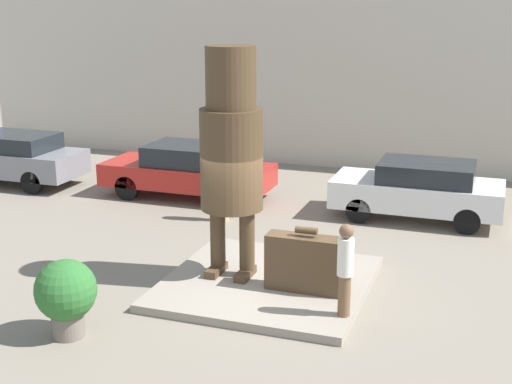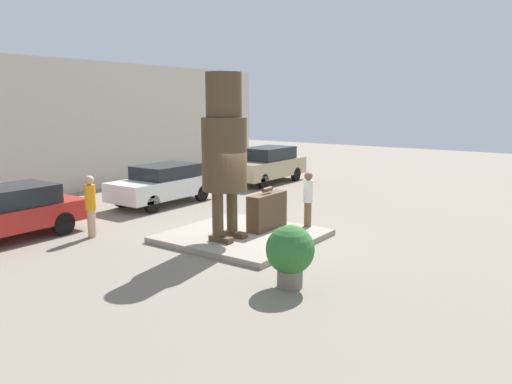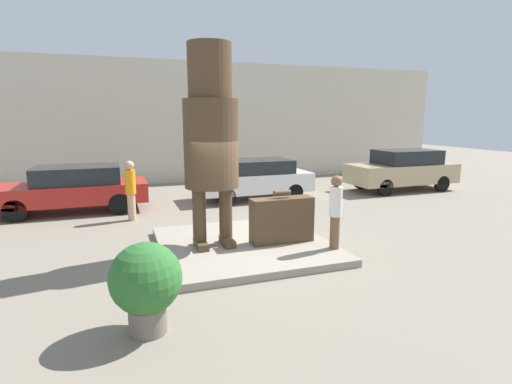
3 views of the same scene
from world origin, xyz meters
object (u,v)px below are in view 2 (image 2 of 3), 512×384
object	(u,v)px
parked_car_white	(163,183)
statue_figure	(224,144)
tourist	(308,197)
planter_pot	(290,252)
giant_suitcase	(267,211)
worker_hivis	(91,204)
parked_car_tan	(266,164)
parked_car_red	(0,213)

from	to	relation	value
parked_car_white	statue_figure	bearing A→B (deg)	61.31
tourist	planter_pot	size ratio (longest dim) A/B	1.23
giant_suitcase	worker_hivis	world-z (taller)	worker_hivis
tourist	statue_figure	bearing A→B (deg)	155.23
parked_car_white	worker_hivis	xyz separation A→B (m)	(-4.48, -1.73, 0.19)
parked_car_tan	planter_pot	world-z (taller)	parked_car_tan
giant_suitcase	worker_hivis	xyz separation A→B (m)	(-3.14, 3.85, 0.28)
parked_car_red	worker_hivis	distance (m)	2.40
giant_suitcase	parked_car_white	xyz separation A→B (m)	(1.34, 5.58, 0.09)
tourist	parked_car_tan	world-z (taller)	tourist
statue_figure	tourist	bearing A→B (deg)	-24.77
parked_car_tan	worker_hivis	size ratio (longest dim) A/B	2.54
tourist	worker_hivis	xyz separation A→B (m)	(-4.05, 4.68, -0.08)
parked_car_red	parked_car_tan	bearing A→B (deg)	178.64
tourist	planter_pot	bearing A→B (deg)	-155.00
statue_figure	parked_car_tan	xyz separation A→B (m)	(9.23, 4.94, -1.83)
statue_figure	worker_hivis	distance (m)	4.26
statue_figure	planter_pot	bearing A→B (deg)	-118.81
giant_suitcase	parked_car_tan	world-z (taller)	parked_car_tan
giant_suitcase	parked_car_tan	distance (m)	9.31
statue_figure	tourist	distance (m)	3.17
tourist	parked_car_white	world-z (taller)	tourist
tourist	parked_car_tan	xyz separation A→B (m)	(6.78, 6.07, -0.17)
statue_figure	worker_hivis	size ratio (longest dim) A/B	2.47
tourist	planter_pot	distance (m)	4.57
giant_suitcase	tourist	xyz separation A→B (m)	(0.90, -0.83, 0.36)
giant_suitcase	planter_pot	distance (m)	4.24
statue_figure	giant_suitcase	xyz separation A→B (m)	(1.55, -0.30, -2.02)
parked_car_red	parked_car_tan	size ratio (longest dim) A/B	1.04
parked_car_red	giant_suitcase	bearing A→B (deg)	131.10
parked_car_white	planter_pot	world-z (taller)	parked_car_white
giant_suitcase	parked_car_red	xyz separation A→B (m)	(-4.83, 5.54, 0.11)
parked_car_red	parked_car_tan	xyz separation A→B (m)	(12.52, -0.30, 0.08)
parked_car_red	parked_car_tan	world-z (taller)	parked_car_tan
parked_car_tan	planter_pot	distance (m)	13.53
statue_figure	parked_car_white	world-z (taller)	statue_figure
giant_suitcase	tourist	world-z (taller)	tourist
worker_hivis	statue_figure	bearing A→B (deg)	-65.76
planter_pot	parked_car_red	bearing A→B (deg)	100.97
tourist	parked_car_red	xyz separation A→B (m)	(-5.74, 6.37, -0.25)
parked_car_red	parked_car_tan	distance (m)	12.52
tourist	worker_hivis	size ratio (longest dim) A/B	0.92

